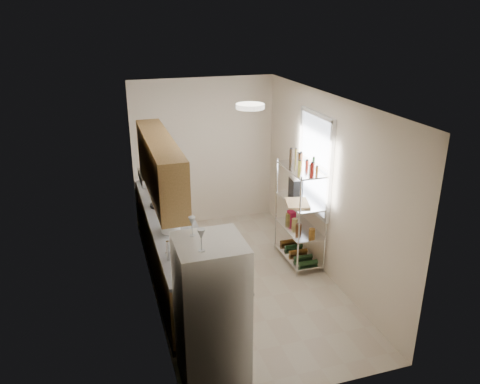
{
  "coord_description": "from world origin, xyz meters",
  "views": [
    {
      "loc": [
        -1.77,
        -5.53,
        3.62
      ],
      "look_at": [
        0.05,
        0.25,
        1.27
      ],
      "focal_mm": 35.0,
      "sensor_mm": 36.0,
      "label": 1
    }
  ],
  "objects_px": {
    "refrigerator": "(211,313)",
    "espresso_machine": "(296,186)",
    "rice_cooker": "(171,224)",
    "frying_pan_large": "(159,205)",
    "cutting_board": "(297,203)"
  },
  "relations": [
    {
      "from": "frying_pan_large",
      "to": "cutting_board",
      "type": "xyz_separation_m",
      "value": [
        1.9,
        -0.77,
        0.1
      ]
    },
    {
      "from": "rice_cooker",
      "to": "frying_pan_large",
      "type": "bearing_deg",
      "value": 92.19
    },
    {
      "from": "rice_cooker",
      "to": "frying_pan_large",
      "type": "distance_m",
      "value": 0.89
    },
    {
      "from": "cutting_board",
      "to": "espresso_machine",
      "type": "bearing_deg",
      "value": 70.92
    },
    {
      "from": "espresso_machine",
      "to": "rice_cooker",
      "type": "bearing_deg",
      "value": -163.01
    },
    {
      "from": "refrigerator",
      "to": "frying_pan_large",
      "type": "distance_m",
      "value": 2.67
    },
    {
      "from": "rice_cooker",
      "to": "espresso_machine",
      "type": "height_order",
      "value": "espresso_machine"
    },
    {
      "from": "refrigerator",
      "to": "cutting_board",
      "type": "height_order",
      "value": "refrigerator"
    },
    {
      "from": "espresso_machine",
      "to": "cutting_board",
      "type": "bearing_deg",
      "value": -105.87
    },
    {
      "from": "rice_cooker",
      "to": "frying_pan_large",
      "type": "relative_size",
      "value": 1.01
    },
    {
      "from": "cutting_board",
      "to": "espresso_machine",
      "type": "relative_size",
      "value": 1.54
    },
    {
      "from": "cutting_board",
      "to": "rice_cooker",
      "type": "bearing_deg",
      "value": -176.42
    },
    {
      "from": "refrigerator",
      "to": "cutting_board",
      "type": "xyz_separation_m",
      "value": [
        1.77,
        1.89,
        0.22
      ]
    },
    {
      "from": "refrigerator",
      "to": "espresso_machine",
      "type": "xyz_separation_m",
      "value": [
        1.9,
        2.27,
        0.34
      ]
    },
    {
      "from": "rice_cooker",
      "to": "espresso_machine",
      "type": "bearing_deg",
      "value": 13.78
    }
  ]
}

